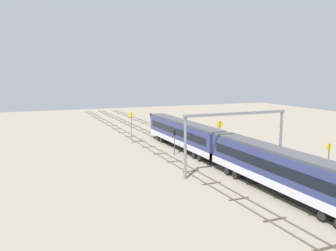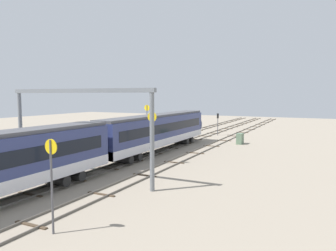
% 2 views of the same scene
% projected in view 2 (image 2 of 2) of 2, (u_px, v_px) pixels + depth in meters
% --- Properties ---
extents(ground_plane, '(150.25, 150.25, 0.00)m').
position_uv_depth(ground_plane, '(163.00, 150.00, 43.25)').
color(ground_plane, gray).
extents(track_near_foreground, '(134.25, 2.40, 0.16)m').
position_uv_depth(track_near_foreground, '(195.00, 153.00, 41.16)').
color(track_near_foreground, '#59544C').
rests_on(track_near_foreground, ground).
extents(track_with_train, '(134.25, 2.40, 0.16)m').
position_uv_depth(track_with_train, '(163.00, 150.00, 43.25)').
color(track_with_train, '#59544C').
rests_on(track_with_train, ground).
extents(track_middle, '(134.25, 2.40, 0.16)m').
position_uv_depth(track_middle, '(133.00, 147.00, 45.33)').
color(track_middle, '#59544C').
rests_on(track_middle, ground).
extents(overhead_gantry, '(0.40, 15.15, 7.99)m').
position_uv_depth(overhead_gantry, '(78.00, 113.00, 27.64)').
color(overhead_gantry, slate).
rests_on(overhead_gantry, ground).
extents(speed_sign_near_foreground, '(0.14, 1.06, 5.67)m').
position_uv_depth(speed_sign_near_foreground, '(152.00, 130.00, 34.16)').
color(speed_sign_near_foreground, '#4C4C51').
rests_on(speed_sign_near_foreground, ground).
extents(speed_sign_mid_trackside, '(0.14, 0.98, 5.86)m').
position_uv_depth(speed_sign_mid_trackside, '(147.00, 117.00, 52.15)').
color(speed_sign_mid_trackside, '#4C4C51').
rests_on(speed_sign_mid_trackside, ground).
extents(speed_sign_far_trackside, '(0.14, 0.82, 5.14)m').
position_uv_depth(speed_sign_far_trackside, '(52.00, 175.00, 16.97)').
color(speed_sign_far_trackside, '#4C4C51').
rests_on(speed_sign_far_trackside, ground).
extents(signal_light_trackside_approach, '(0.31, 0.32, 4.09)m').
position_uv_depth(signal_light_trackside_approach, '(125.00, 133.00, 40.30)').
color(signal_light_trackside_approach, '#4C4C51').
rests_on(signal_light_trackside_approach, ground).
extents(signal_light_trackside_departure, '(0.31, 0.32, 4.07)m').
position_uv_depth(signal_light_trackside_departure, '(218.00, 121.00, 59.49)').
color(signal_light_trackside_departure, '#4C4C51').
rests_on(signal_light_trackside_departure, ground).
extents(relay_cabinet, '(1.56, 0.83, 1.63)m').
position_uv_depth(relay_cabinet, '(240.00, 139.00, 48.94)').
color(relay_cabinet, '#597259').
rests_on(relay_cabinet, ground).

